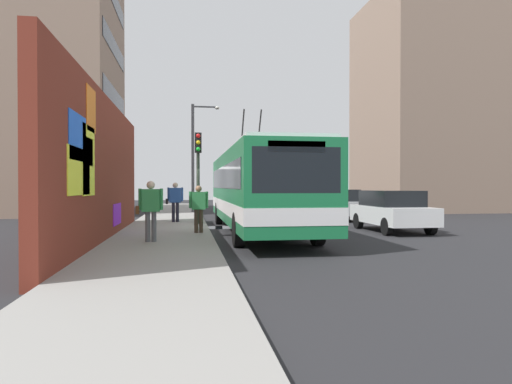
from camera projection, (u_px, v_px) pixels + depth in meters
ground_plane at (207, 229)px, 18.75m from camera, size 80.00×80.00×0.00m
sidewalk_slab at (168, 227)px, 18.51m from camera, size 48.00×3.20×0.15m
graffiti_wall at (104, 170)px, 14.08m from camera, size 13.69×0.32×4.47m
building_far_left at (55, 88)px, 29.38m from camera, size 10.09×7.42×16.12m
building_far_right at (434, 106)px, 33.31m from camera, size 8.95×9.61×15.15m
city_bus at (257, 187)px, 17.20m from camera, size 12.54×2.63×4.85m
parked_car_white at (392, 210)px, 17.65m from camera, size 4.14×1.88×1.58m
parked_car_silver at (337, 204)px, 24.07m from camera, size 4.76×1.78×1.58m
parked_car_dark_gray at (310, 200)px, 29.25m from camera, size 4.21×1.95×1.58m
parked_car_black at (291, 198)px, 34.62m from camera, size 4.69×1.92×1.58m
pedestrian_at_curb at (199, 205)px, 15.69m from camera, size 0.22×0.66×1.62m
pedestrian_midblock at (175, 199)px, 20.44m from camera, size 0.24×0.77×1.76m
pedestrian_near_wall at (150, 206)px, 13.13m from camera, size 0.23×0.77×1.75m
traffic_light at (198, 162)px, 19.33m from camera, size 0.49×0.28×3.88m
street_lamp at (196, 150)px, 28.41m from camera, size 0.44×1.74×6.70m
curbside_puddle at (221, 227)px, 19.32m from camera, size 1.57×1.57×0.00m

